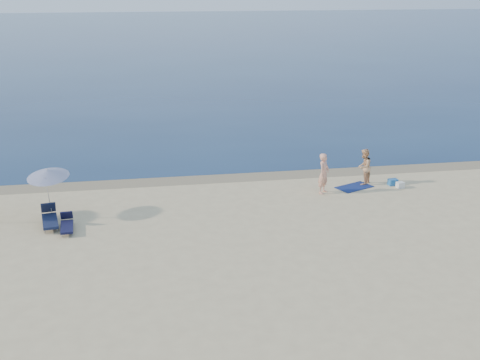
% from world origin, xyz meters
% --- Properties ---
extents(sea, '(240.00, 160.00, 0.01)m').
position_xyz_m(sea, '(0.00, 100.00, 0.00)').
color(sea, '#0B2245').
rests_on(sea, ground).
extents(wet_sand_strip, '(240.00, 1.60, 0.00)m').
position_xyz_m(wet_sand_strip, '(0.00, 19.40, 0.00)').
color(wet_sand_strip, '#847254').
rests_on(wet_sand_strip, ground).
extents(person_left, '(0.82, 0.85, 1.96)m').
position_xyz_m(person_left, '(2.45, 16.36, 0.98)').
color(person_left, '#E2997F').
rests_on(person_left, ground).
extents(person_right, '(1.10, 1.12, 1.82)m').
position_xyz_m(person_right, '(4.81, 17.27, 0.91)').
color(person_right, tan).
rests_on(person_right, ground).
extents(beach_towel, '(2.02, 1.62, 0.03)m').
position_xyz_m(beach_towel, '(4.21, 16.86, 0.01)').
color(beach_towel, '#0F1C4F').
rests_on(beach_towel, ground).
extents(white_bag, '(0.40, 0.36, 0.30)m').
position_xyz_m(white_bag, '(6.42, 16.40, 0.15)').
color(white_bag, silver).
rests_on(white_bag, ground).
extents(blue_cooler, '(0.47, 0.36, 0.32)m').
position_xyz_m(blue_cooler, '(6.23, 16.87, 0.16)').
color(blue_cooler, '#2064AE').
rests_on(blue_cooler, ground).
extents(umbrella_near, '(2.25, 2.27, 2.33)m').
position_xyz_m(umbrella_near, '(-10.07, 15.32, 1.99)').
color(umbrella_near, silver).
rests_on(umbrella_near, ground).
extents(lounger_left, '(0.92, 1.93, 0.82)m').
position_xyz_m(lounger_left, '(-10.03, 14.38, 0.30)').
color(lounger_left, '#141C39').
rests_on(lounger_left, ground).
extents(lounger_right, '(0.63, 1.55, 0.67)m').
position_xyz_m(lounger_right, '(-9.28, 13.72, 0.24)').
color(lounger_right, '#121333').
rests_on(lounger_right, ground).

